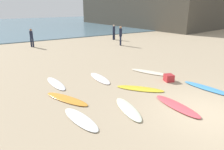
{
  "coord_description": "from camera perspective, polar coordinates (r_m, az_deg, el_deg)",
  "views": [
    {
      "loc": [
        -6.67,
        -4.0,
        3.82
      ],
      "look_at": [
        -1.12,
        4.94,
        0.3
      ],
      "focal_mm": 34.23,
      "sensor_mm": 36.0,
      "label": 1
    }
  ],
  "objects": [
    {
      "name": "ground_plane",
      "position": [
        8.66,
        24.59,
        -9.49
      ],
      "size": [
        120.0,
        120.0,
        0.0
      ],
      "primitive_type": "plane",
      "color": "tan"
    },
    {
      "name": "surfboard_5",
      "position": [
        11.03,
        -14.74,
        -2.2
      ],
      "size": [
        0.57,
        2.19,
        0.07
      ],
      "primitive_type": "ellipsoid",
      "rotation": [
        0.0,
        0.0,
        3.17
      ],
      "color": "white",
      "rests_on": "ground_plane"
    },
    {
      "name": "surfboard_6",
      "position": [
        10.13,
        7.51,
        -3.64
      ],
      "size": [
        1.91,
        2.08,
        0.06
      ],
      "primitive_type": "ellipsoid",
      "rotation": [
        0.0,
        0.0,
        3.85
      ],
      "color": "yellow",
      "rests_on": "ground_plane"
    },
    {
      "name": "beachgoer_near",
      "position": [
        21.19,
        -20.71,
        9.5
      ],
      "size": [
        0.4,
        0.4,
        1.68
      ],
      "rotation": [
        0.0,
        0.0,
        5.5
      ],
      "color": "#191E33",
      "rests_on": "ground_plane"
    },
    {
      "name": "surfboard_3",
      "position": [
        9.18,
        -12.03,
        -6.27
      ],
      "size": [
        1.42,
        2.32,
        0.07
      ],
      "primitive_type": "ellipsoid",
      "rotation": [
        0.0,
        0.0,
        3.56
      ],
      "color": "orange",
      "rests_on": "ground_plane"
    },
    {
      "name": "surfboard_1",
      "position": [
        8.2,
        4.34,
        -9.02
      ],
      "size": [
        0.98,
        2.12,
        0.08
      ],
      "primitive_type": "ellipsoid",
      "rotation": [
        0.0,
        0.0,
        -0.22
      ],
      "color": "silver",
      "rests_on": "ground_plane"
    },
    {
      "name": "surfboard_7",
      "position": [
        8.77,
        16.91,
        -7.88
      ],
      "size": [
        0.7,
        2.28,
        0.09
      ],
      "primitive_type": "ellipsoid",
      "rotation": [
        0.0,
        0.0,
        -0.05
      ],
      "color": "#DD4952",
      "rests_on": "ground_plane"
    },
    {
      "name": "surfboard_4",
      "position": [
        11.0,
        24.23,
        -3.3
      ],
      "size": [
        0.78,
        2.5,
        0.09
      ],
      "primitive_type": "ellipsoid",
      "rotation": [
        0.0,
        0.0,
        0.11
      ],
      "color": "#4391D6",
      "rests_on": "ground_plane"
    },
    {
      "name": "surfboard_8",
      "position": [
        7.6,
        -8.38,
        -11.6
      ],
      "size": [
        0.8,
        2.07,
        0.07
      ],
      "primitive_type": "ellipsoid",
      "rotation": [
        0.0,
        0.0,
        3.26
      ],
      "color": "silver",
      "rests_on": "ground_plane"
    },
    {
      "name": "beachgoer_far",
      "position": [
        24.1,
        0.49,
        11.59
      ],
      "size": [
        0.35,
        0.35,
        1.66
      ],
      "rotation": [
        0.0,
        0.0,
        3.42
      ],
      "color": "#191E33",
      "rests_on": "ground_plane"
    },
    {
      "name": "beachgoer_mid",
      "position": [
        20.68,
        2.31,
        10.73
      ],
      "size": [
        0.37,
        0.37,
        1.83
      ],
      "rotation": [
        0.0,
        0.0,
        1.14
      ],
      "color": "#191E33",
      "rests_on": "ground_plane"
    },
    {
      "name": "ocean_water",
      "position": [
        44.26,
        -23.58,
        12.1
      ],
      "size": [
        120.0,
        40.0,
        0.08
      ],
      "primitive_type": "cube",
      "color": "slate",
      "rests_on": "ground_plane"
    },
    {
      "name": "surfboard_0",
      "position": [
        11.43,
        -3.24,
        -0.87
      ],
      "size": [
        0.73,
        2.13,
        0.07
      ],
      "primitive_type": "ellipsoid",
      "rotation": [
        0.0,
        0.0,
        -0.07
      ],
      "color": "white",
      "rests_on": "ground_plane"
    },
    {
      "name": "surfboard_2",
      "position": [
        12.6,
        10.28,
        0.7
      ],
      "size": [
        1.54,
        2.46,
        0.07
      ],
      "primitive_type": "ellipsoid",
      "rotation": [
        0.0,
        0.0,
        3.58
      ],
      "color": "#F4E9CD",
      "rests_on": "ground_plane"
    },
    {
      "name": "beach_cooler",
      "position": [
        11.41,
        14.93,
        -0.75
      ],
      "size": [
        0.54,
        0.55,
        0.36
      ],
      "primitive_type": "cube",
      "rotation": [
        0.0,
        0.0,
        4.41
      ],
      "color": "#B2282D",
      "rests_on": "ground_plane"
    }
  ]
}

